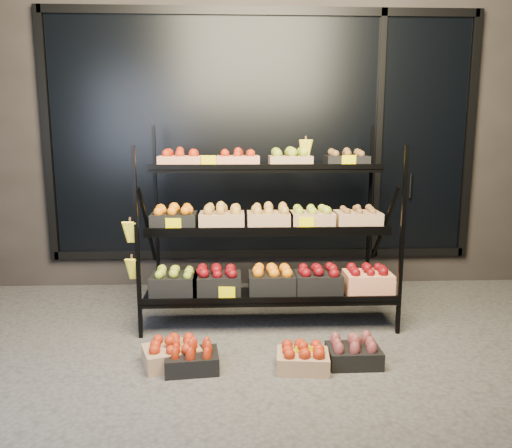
{
  "coord_description": "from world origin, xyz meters",
  "views": [
    {
      "loc": [
        -0.27,
        -3.57,
        1.58
      ],
      "look_at": [
        -0.1,
        0.55,
        0.84
      ],
      "focal_mm": 35.0,
      "sensor_mm": 36.0,
      "label": 1
    }
  ],
  "objects_px": {
    "display_rack": "(266,229)",
    "floor_crate_midleft": "(192,358)",
    "floor_crate_midright": "(303,358)",
    "floor_crate_left": "(172,352)"
  },
  "relations": [
    {
      "from": "display_rack",
      "to": "floor_crate_midleft",
      "type": "xyz_separation_m",
      "value": [
        -0.57,
        -0.99,
        -0.7
      ]
    },
    {
      "from": "display_rack",
      "to": "floor_crate_midright",
      "type": "xyz_separation_m",
      "value": [
        0.19,
        -1.01,
        -0.7
      ]
    },
    {
      "from": "floor_crate_left",
      "to": "floor_crate_midleft",
      "type": "height_order",
      "value": "floor_crate_left"
    },
    {
      "from": "floor_crate_midleft",
      "to": "floor_crate_midright",
      "type": "bearing_deg",
      "value": -7.99
    },
    {
      "from": "floor_crate_midleft",
      "to": "floor_crate_midright",
      "type": "distance_m",
      "value": 0.75
    },
    {
      "from": "floor_crate_midleft",
      "to": "floor_crate_left",
      "type": "bearing_deg",
      "value": 143.55
    },
    {
      "from": "floor_crate_left",
      "to": "floor_crate_midleft",
      "type": "relative_size",
      "value": 1.16
    },
    {
      "from": "floor_crate_left",
      "to": "floor_crate_midright",
      "type": "relative_size",
      "value": 1.19
    },
    {
      "from": "floor_crate_midright",
      "to": "floor_crate_midleft",
      "type": "bearing_deg",
      "value": -176.05
    },
    {
      "from": "display_rack",
      "to": "floor_crate_midleft",
      "type": "distance_m",
      "value": 1.34
    }
  ]
}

